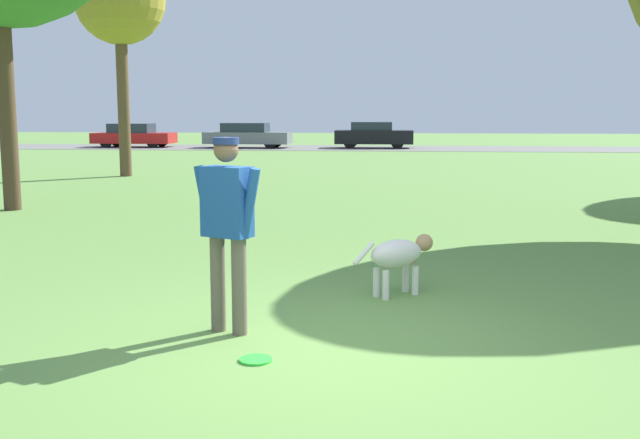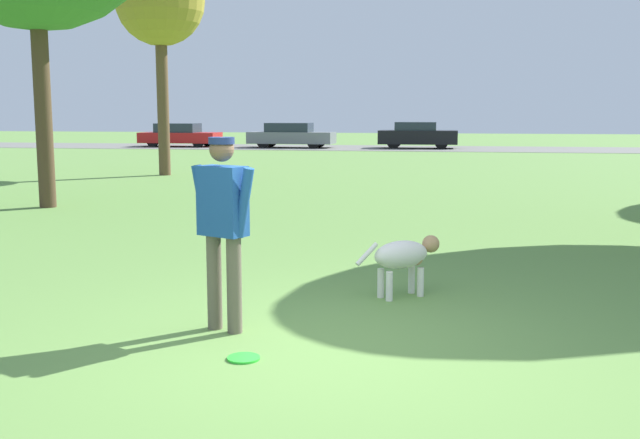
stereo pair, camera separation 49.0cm
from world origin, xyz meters
TOP-DOWN VIEW (x-y plane):
  - ground_plane at (0.00, 0.00)m, footprint 120.00×120.00m
  - far_road_strip at (0.00, 33.12)m, footprint 120.00×6.00m
  - person at (-0.85, 0.38)m, footprint 0.66×0.37m
  - dog at (0.63, 1.87)m, footprint 0.87×0.73m
  - frisbee at (-0.48, -0.34)m, footprint 0.26×0.26m
  - tree_far_left at (-7.38, 15.61)m, footprint 2.62×2.62m
  - parked_car_red at (-13.35, 32.99)m, footprint 4.23×1.87m
  - parked_car_grey at (-7.16, 32.80)m, footprint 4.52×1.87m
  - parked_car_black at (-0.59, 33.24)m, footprint 4.03×1.71m

SIDE VIEW (x-z plane):
  - ground_plane at x=0.00m, z-range 0.00..0.00m
  - far_road_strip at x=0.00m, z-range 0.00..0.01m
  - frisbee at x=-0.48m, z-range 0.00..0.02m
  - dog at x=0.63m, z-range 0.12..0.74m
  - parked_car_red at x=-13.35m, z-range -0.01..1.25m
  - parked_car_grey at x=-7.16m, z-range 0.00..1.30m
  - parked_car_black at x=-0.59m, z-range 0.00..1.35m
  - person at x=-0.85m, z-range 0.16..1.85m
  - tree_far_left at x=-7.38m, z-range 1.82..8.24m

